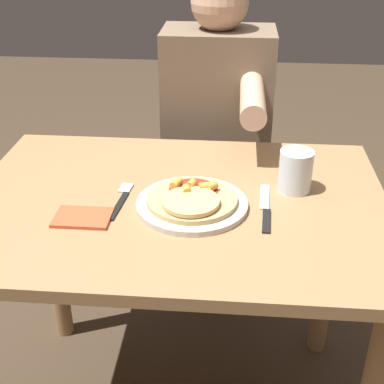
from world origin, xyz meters
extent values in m
cube|color=#9E754C|center=(0.00, 0.00, 0.73)|extent=(1.02, 0.72, 0.03)
cylinder|color=#9E754C|center=(-0.45, 0.30, 0.36)|extent=(0.06, 0.06, 0.71)
cylinder|color=#9E754C|center=(0.45, 0.30, 0.36)|extent=(0.06, 0.06, 0.71)
cylinder|color=beige|center=(0.04, -0.03, 0.75)|extent=(0.26, 0.26, 0.01)
cylinder|color=tan|center=(0.04, -0.03, 0.76)|extent=(0.21, 0.21, 0.01)
cylinder|color=#B22D1E|center=(0.04, 0.00, 0.77)|extent=(0.12, 0.12, 0.00)
cylinder|color=#DDB771|center=(0.04, -0.07, 0.78)|extent=(0.13, 0.13, 0.01)
cylinder|color=gold|center=(0.04, 0.01, 0.78)|extent=(0.03, 0.03, 0.02)
cylinder|color=gold|center=(0.03, -0.02, 0.78)|extent=(0.03, 0.03, 0.02)
cylinder|color=gold|center=(0.07, 0.00, 0.78)|extent=(0.04, 0.03, 0.02)
cylinder|color=gold|center=(0.08, 0.00, 0.78)|extent=(0.03, 0.03, 0.02)
cylinder|color=gold|center=(0.00, 0.01, 0.78)|extent=(0.03, 0.04, 0.02)
cube|color=black|center=(-0.13, -0.05, 0.74)|extent=(0.03, 0.13, 0.00)
cube|color=silver|center=(-0.13, 0.04, 0.74)|extent=(0.03, 0.05, 0.00)
cube|color=black|center=(0.21, -0.08, 0.74)|extent=(0.02, 0.10, 0.00)
cube|color=silver|center=(0.21, 0.03, 0.74)|extent=(0.03, 0.12, 0.00)
cylinder|color=silver|center=(0.29, 0.07, 0.79)|extent=(0.08, 0.08, 0.10)
cube|color=#C6512D|center=(-0.20, -0.11, 0.75)|extent=(0.13, 0.09, 0.01)
cylinder|color=#2D2D38|center=(-0.01, 0.59, 0.26)|extent=(0.11, 0.11, 0.52)
cylinder|color=#2D2D38|center=(0.15, 0.59, 0.26)|extent=(0.11, 0.11, 0.52)
cube|color=#75604C|center=(0.07, 0.59, 0.77)|extent=(0.36, 0.22, 0.50)
sphere|color=tan|center=(0.07, 0.59, 1.10)|extent=(0.18, 0.18, 0.18)
cylinder|color=tan|center=(0.18, 0.33, 0.89)|extent=(0.07, 0.30, 0.07)
camera|label=1|loc=(0.13, -1.11, 1.38)|focal=50.00mm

